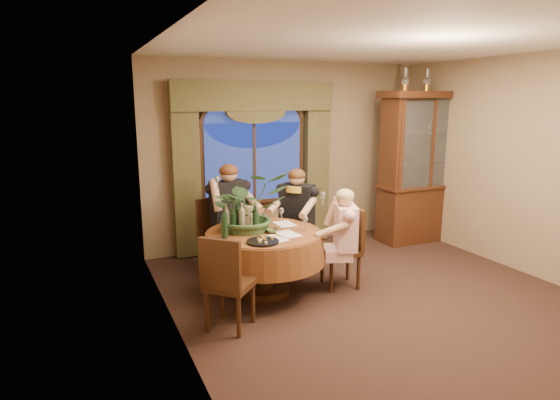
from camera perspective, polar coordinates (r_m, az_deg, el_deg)
name	(u,v)px	position (r m, az deg, el deg)	size (l,w,h in m)	color
floor	(381,300)	(5.53, 12.24, -11.88)	(5.00, 5.00, 0.00)	black
wall_back	(289,154)	(7.27, 1.04, 5.59)	(4.50, 4.50, 0.00)	#826A4E
wall_right	(534,167)	(6.72, 28.53, 3.59)	(5.00, 5.00, 0.00)	#826A4E
ceiling	(394,42)	(5.10, 13.71, 18.26)	(5.00, 5.00, 0.00)	white
window	(254,163)	(6.99, -3.19, 4.48)	(1.62, 0.10, 1.32)	navy
arched_transom	(253,110)	(6.93, -3.27, 10.89)	(1.60, 0.06, 0.44)	navy
drapery_left	(186,176)	(6.66, -11.34, 2.85)	(0.38, 0.14, 2.32)	#434024
drapery_right	(316,168)	(7.38, 4.47, 3.93)	(0.38, 0.14, 2.32)	#434024
swag_valance	(255,96)	(6.85, -3.05, 12.55)	(2.45, 0.16, 0.42)	#434024
dining_table	(264,262)	(5.48, -1.93, -7.61)	(1.42, 1.42, 0.75)	maroon
china_cabinet	(421,168)	(7.74, 16.86, 3.81)	(1.45, 0.57, 2.35)	#341A10
oil_lamp_left	(405,79)	(7.42, 15.03, 14.02)	(0.11, 0.11, 0.34)	#A5722D
oil_lamp_center	(427,80)	(7.68, 17.48, 13.80)	(0.11, 0.11, 0.34)	#A5722D
oil_lamp_right	(448,80)	(7.95, 19.77, 13.57)	(0.11, 0.11, 0.34)	#A5722D
chair_right	(340,248)	(5.70, 7.38, -5.83)	(0.42, 0.42, 0.96)	black
chair_back_right	(289,232)	(6.34, 1.10, -3.87)	(0.42, 0.42, 0.96)	black
chair_back	(219,237)	(6.16, -7.41, -4.44)	(0.42, 0.42, 0.96)	black
chair_front_left	(230,282)	(4.68, -6.14, -9.86)	(0.42, 0.42, 0.96)	black
person_pink	(345,241)	(5.49, 7.96, -4.98)	(0.44, 0.41, 1.24)	beige
person_back	(229,218)	(6.17, -6.23, -2.14)	(0.51, 0.47, 1.43)	black
person_scarf	(297,218)	(6.24, 2.09, -2.27)	(0.49, 0.44, 1.35)	black
stoneware_vase	(249,218)	(5.41, -3.79, -2.21)	(0.15, 0.15, 0.28)	#8F785B
centerpiece_plant	(248,180)	(5.35, -3.92, 2.51)	(0.89, 0.99, 0.77)	#335831
olive_bowl	(272,231)	(5.30, -0.94, -3.79)	(0.14, 0.14, 0.04)	#4F6233
cheese_platter	(263,242)	(4.95, -2.10, -5.09)	(0.34, 0.34, 0.02)	black
wine_bottle_0	(242,218)	(5.33, -4.67, -2.15)	(0.07, 0.07, 0.33)	tan
wine_bottle_1	(233,220)	(5.22, -5.79, -2.47)	(0.07, 0.07, 0.33)	black
wine_bottle_2	(237,216)	(5.40, -5.20, -1.98)	(0.07, 0.07, 0.33)	black
wine_bottle_3	(256,220)	(5.21, -3.00, -2.47)	(0.07, 0.07, 0.33)	black
wine_bottle_4	(225,223)	(5.10, -6.78, -2.85)	(0.07, 0.07, 0.33)	black
wine_bottle_5	(226,218)	(5.31, -6.60, -2.25)	(0.07, 0.07, 0.33)	tan
tasting_paper_0	(288,234)	(5.24, 0.97, -4.18)	(0.21, 0.30, 0.00)	white
tasting_paper_1	(285,224)	(5.67, 0.56, -2.93)	(0.21, 0.30, 0.00)	white
tasting_paper_2	(274,239)	(5.07, -0.79, -4.76)	(0.21, 0.30, 0.00)	white
wine_glass_person_pink	(305,223)	(5.37, 3.10, -2.85)	(0.07, 0.07, 0.18)	silver
wine_glass_person_back	(245,215)	(5.75, -4.32, -1.87)	(0.07, 0.07, 0.18)	silver
wine_glass_person_scarf	(281,215)	(5.76, 0.18, -1.81)	(0.07, 0.07, 0.18)	silver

